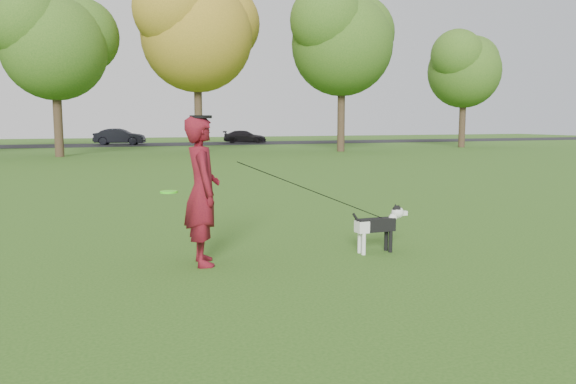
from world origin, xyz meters
name	(u,v)px	position (x,y,z in m)	size (l,w,h in m)	color
ground	(285,249)	(0.00, 0.00, 0.00)	(120.00, 120.00, 0.00)	#285116
road	(118,145)	(0.00, 40.00, 0.01)	(120.00, 7.00, 0.02)	black
man	(202,191)	(-1.40, -0.48, 1.03)	(0.75, 0.49, 2.06)	#550C1C
dog	(380,224)	(1.26, -0.71, 0.44)	(0.96, 0.19, 0.73)	black
car_mid	(120,137)	(0.17, 40.00, 0.68)	(1.41, 4.03, 1.33)	black
car_right	(245,137)	(10.83, 40.00, 0.57)	(1.54, 3.80, 1.10)	#252127
man_held_items	(314,192)	(0.22, -0.63, 0.97)	(3.39, 0.40, 1.58)	#41ED1E
tree_row	(103,24)	(-1.43, 26.07, 7.41)	(51.74, 8.86, 12.01)	#38281C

